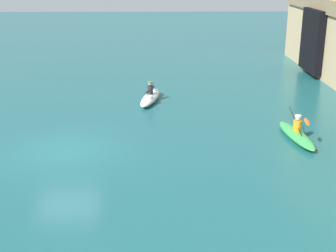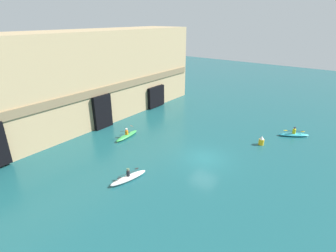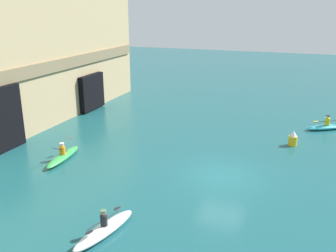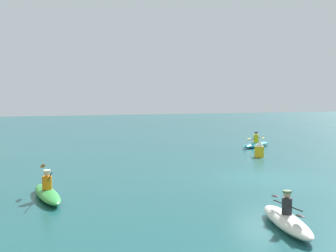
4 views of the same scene
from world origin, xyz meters
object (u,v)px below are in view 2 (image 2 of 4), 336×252
Objects in this scene: kayak_white at (128,178)px; marker_buoy at (261,141)px; kayak_cyan at (293,134)px; kayak_green at (127,135)px.

kayak_white is 3.46× the size of marker_buoy.
kayak_green reaches higher than kayak_cyan.
kayak_white reaches higher than marker_buoy.
kayak_cyan is 5.02m from marker_buoy.
kayak_green is (5.98, 6.30, -0.02)m from kayak_white.
marker_buoy is at bearing 113.96° from kayak_green.
kayak_green reaches higher than kayak_white.
kayak_green is at bearing 120.10° from marker_buoy.
marker_buoy is (-4.48, 2.24, 0.26)m from kayak_cyan.
marker_buoy is at bearing 30.44° from kayak_cyan.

